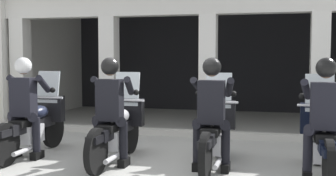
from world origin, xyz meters
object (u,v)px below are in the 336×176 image
motorcycle_center_left (118,129)px  motorcycle_far_right (322,138)px  police_officer_far_left (25,99)px  police_officer_center_left (111,102)px  police_officer_far_right (325,108)px  police_officer_center_right (212,104)px  motorcycle_center_right (214,132)px  motorcycle_far_left (35,124)px

motorcycle_center_left → motorcycle_far_right: 2.94m
police_officer_far_left → police_officer_center_left: (1.47, -0.10, 0.00)m
police_officer_center_left → motorcycle_far_right: 2.98m
motorcycle_far_right → police_officer_far_right: (-0.00, -0.28, 0.44)m
police_officer_center_left → police_officer_far_right: size_ratio=1.00×
motorcycle_center_left → police_officer_center_right: police_officer_center_right is taller
motorcycle_center_left → motorcycle_far_right: (2.94, -0.06, 0.00)m
motorcycle_center_left → police_officer_center_right: size_ratio=1.29×
police_officer_center_left → motorcycle_center_right: police_officer_center_left is taller
motorcycle_center_right → police_officer_center_right: police_officer_center_right is taller
police_officer_center_left → motorcycle_far_right: size_ratio=0.78×
police_officer_center_right → police_officer_far_right: size_ratio=1.00×
police_officer_far_right → police_officer_center_left: bearing=-179.1°
motorcycle_center_left → motorcycle_far_right: size_ratio=1.00×
motorcycle_center_left → police_officer_far_right: 2.99m
motorcycle_center_right → police_officer_far_right: 1.59m
police_officer_center_left → police_officer_center_right: same height
motorcycle_center_right → motorcycle_center_left: bearing=178.9°
motorcycle_far_left → police_officer_far_right: police_officer_far_right is taller
motorcycle_center_right → police_officer_far_right: (1.47, -0.41, 0.44)m
motorcycle_center_left → police_officer_center_left: 0.52m
motorcycle_center_right → police_officer_center_left: bearing=-170.3°
police_officer_center_left → motorcycle_center_left: bearing=83.8°
police_officer_far_left → police_officer_center_left: bearing=-5.8°
police_officer_center_right → motorcycle_far_right: size_ratio=0.78×
police_officer_far_right → motorcycle_far_left: bearing=176.3°
motorcycle_far_left → police_officer_far_right: 4.45m
motorcycle_center_left → motorcycle_center_right: same height
police_officer_far_left → motorcycle_center_left: (1.47, 0.18, -0.44)m
motorcycle_center_left → motorcycle_far_right: bearing=-7.1°
police_officer_center_left → motorcycle_far_right: (2.94, 0.22, -0.44)m
police_officer_center_left → motorcycle_center_right: 1.57m
police_officer_center_right → motorcycle_far_right: (1.47, 0.16, -0.44)m
motorcycle_far_left → motorcycle_center_left: size_ratio=1.00×
motorcycle_center_right → police_officer_far_right: size_ratio=1.29×
police_officer_far_left → motorcycle_center_right: size_ratio=0.78×
motorcycle_far_right → police_officer_center_left: bearing=-173.6°
motorcycle_far_right → police_officer_far_right: bearing=-88.2°
police_officer_far_right → motorcycle_far_right: bearing=91.8°
police_officer_center_left → motorcycle_far_left: bearing=159.3°
police_officer_far_left → police_officer_far_right: (4.41, -0.17, 0.00)m
police_officer_center_right → police_officer_far_right: same height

